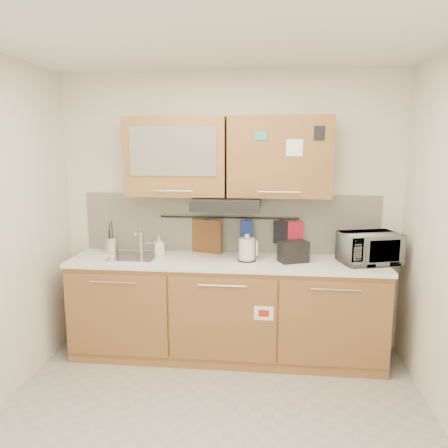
# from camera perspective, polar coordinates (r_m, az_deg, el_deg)

# --- Properties ---
(floor) EXTENTS (3.20, 3.20, 0.00)m
(floor) POSITION_cam_1_polar(r_m,az_deg,el_deg) (3.24, -2.18, -26.16)
(floor) COLOR #9E9993
(floor) RESTS_ON ground
(ceiling) EXTENTS (3.20, 3.20, 0.00)m
(ceiling) POSITION_cam_1_polar(r_m,az_deg,el_deg) (2.71, -2.57, 24.65)
(ceiling) COLOR white
(ceiling) RESTS_ON wall_back
(wall_back) EXTENTS (3.20, 0.00, 3.20)m
(wall_back) POSITION_cam_1_polar(r_m,az_deg,el_deg) (4.16, 0.70, 1.48)
(wall_back) COLOR silver
(wall_back) RESTS_ON ground
(base_cabinet) EXTENTS (2.80, 0.64, 0.88)m
(base_cabinet) POSITION_cam_1_polar(r_m,az_deg,el_deg) (4.09, 0.25, -11.65)
(base_cabinet) COLOR #B07E3E
(base_cabinet) RESTS_ON floor
(countertop) EXTENTS (2.82, 0.62, 0.04)m
(countertop) POSITION_cam_1_polar(r_m,az_deg,el_deg) (3.93, 0.26, -4.95)
(countertop) COLOR white
(countertop) RESTS_ON base_cabinet
(backsplash) EXTENTS (2.80, 0.02, 0.56)m
(backsplash) POSITION_cam_1_polar(r_m,az_deg,el_deg) (4.16, 0.68, 0.09)
(backsplash) COLOR silver
(backsplash) RESTS_ON countertop
(upper_cabinets) EXTENTS (1.82, 0.37, 0.70)m
(upper_cabinets) POSITION_cam_1_polar(r_m,az_deg,el_deg) (3.94, 0.40, 8.76)
(upper_cabinets) COLOR #B07E3E
(upper_cabinets) RESTS_ON wall_back
(range_hood) EXTENTS (0.60, 0.46, 0.10)m
(range_hood) POSITION_cam_1_polar(r_m,az_deg,el_deg) (3.89, 0.35, 2.69)
(range_hood) COLOR black
(range_hood) RESTS_ON upper_cabinets
(sink) EXTENTS (0.42, 0.40, 0.26)m
(sink) POSITION_cam_1_polar(r_m,az_deg,el_deg) (4.12, -11.58, -4.13)
(sink) COLOR silver
(sink) RESTS_ON countertop
(utensil_rail) EXTENTS (1.30, 0.02, 0.02)m
(utensil_rail) POSITION_cam_1_polar(r_m,az_deg,el_deg) (4.11, 0.63, 0.83)
(utensil_rail) COLOR black
(utensil_rail) RESTS_ON backsplash
(utensil_crock) EXTENTS (0.13, 0.13, 0.31)m
(utensil_crock) POSITION_cam_1_polar(r_m,az_deg,el_deg) (4.27, -14.44, -2.69)
(utensil_crock) COLOR silver
(utensil_crock) RESTS_ON countertop
(kettle) EXTENTS (0.18, 0.18, 0.25)m
(kettle) POSITION_cam_1_polar(r_m,az_deg,el_deg) (3.87, 3.02, -3.44)
(kettle) COLOR silver
(kettle) RESTS_ON countertop
(toaster) EXTENTS (0.28, 0.23, 0.19)m
(toaster) POSITION_cam_1_polar(r_m,az_deg,el_deg) (3.88, 9.04, -3.54)
(toaster) COLOR black
(toaster) RESTS_ON countertop
(microwave) EXTENTS (0.56, 0.46, 0.27)m
(microwave) POSITION_cam_1_polar(r_m,az_deg,el_deg) (3.99, 18.45, -3.00)
(microwave) COLOR #999999
(microwave) RESTS_ON countertop
(soap_bottle) EXTENTS (0.11, 0.11, 0.18)m
(soap_bottle) POSITION_cam_1_polar(r_m,az_deg,el_deg) (4.13, -8.46, -2.73)
(soap_bottle) COLOR #999999
(soap_bottle) RESTS_ON countertop
(cutting_board) EXTENTS (0.29, 0.11, 0.37)m
(cutting_board) POSITION_cam_1_polar(r_m,az_deg,el_deg) (4.16, -2.28, -1.95)
(cutting_board) COLOR brown
(cutting_board) RESTS_ON utensil_rail
(oven_mitt) EXTENTS (0.12, 0.06, 0.19)m
(oven_mitt) POSITION_cam_1_polar(r_m,az_deg,el_deg) (4.11, 2.97, -0.82)
(oven_mitt) COLOR #213799
(oven_mitt) RESTS_ON utensil_rail
(dark_pouch) EXTENTS (0.14, 0.06, 0.21)m
(dark_pouch) POSITION_cam_1_polar(r_m,az_deg,el_deg) (4.10, 7.43, -1.06)
(dark_pouch) COLOR black
(dark_pouch) RESTS_ON utensil_rail
(pot_holder) EXTENTS (0.15, 0.06, 0.18)m
(pot_holder) POSITION_cam_1_polar(r_m,az_deg,el_deg) (4.11, 9.26, -0.90)
(pot_holder) COLOR #B91834
(pot_holder) RESTS_ON utensil_rail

